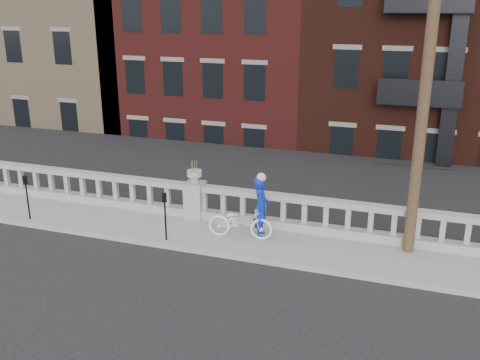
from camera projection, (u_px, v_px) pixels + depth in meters
name	position (u px, v px, depth m)	size (l,w,h in m)	color
ground	(129.00, 282.00, 12.72)	(120.00, 120.00, 0.00)	black
sidewalk	(183.00, 231.00, 15.39)	(32.00, 2.20, 0.15)	#9A968F
balustrade	(195.00, 201.00, 16.07)	(28.00, 0.34, 1.03)	#9A968F
planter_pedestal	(195.00, 196.00, 16.01)	(0.55, 0.55, 1.76)	#9A968F
lower_level	(329.00, 67.00, 32.40)	(80.00, 44.00, 20.80)	#605E59
utility_pole	(429.00, 52.00, 12.39)	(1.60, 0.28, 10.00)	#422D1E
parking_meter_c	(27.00, 193.00, 15.77)	(0.10, 0.09, 1.36)	black
parking_meter_d	(165.00, 211.00, 14.37)	(0.10, 0.09, 1.36)	black
bicycle	(240.00, 221.00, 14.64)	(0.63, 1.80, 0.95)	white
cyclist	(261.00, 207.00, 14.62)	(0.63, 0.41, 1.73)	#0C26C2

